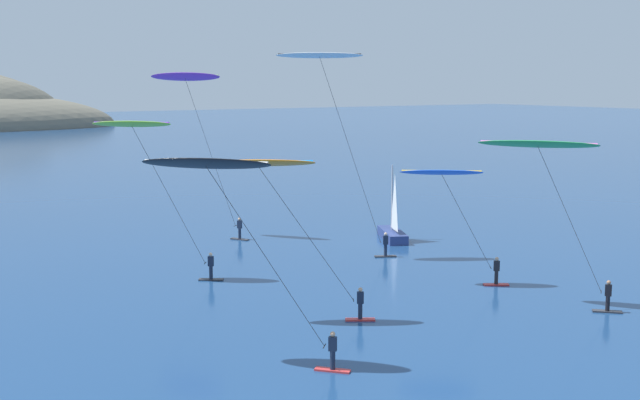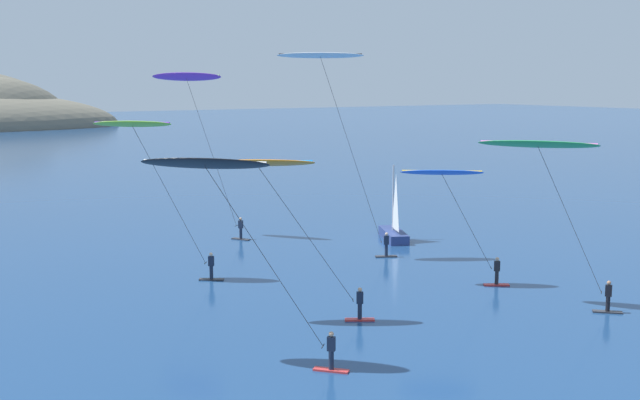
% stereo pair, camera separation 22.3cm
% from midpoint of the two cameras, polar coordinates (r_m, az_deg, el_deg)
% --- Properties ---
extents(sailboat_near, '(3.44, 5.76, 5.70)m').
position_cam_midpoint_polar(sailboat_near, '(61.71, 5.01, -2.18)').
color(sailboat_near, navy).
rests_on(sailboat_near, ground).
extents(kitesurfer_orange, '(7.85, 5.30, 8.30)m').
position_cam_midpoint_polar(kitesurfer_orange, '(39.52, -4.01, 1.75)').
color(kitesurfer_orange, red).
rests_on(kitesurfer_orange, ground).
extents(kitesurfer_purple, '(5.54, 6.80, 12.72)m').
position_cam_midpoint_polar(kitesurfer_purple, '(62.20, -9.36, 7.74)').
color(kitesurfer_purple, '#2D2D33').
rests_on(kitesurfer_purple, ground).
extents(kitesurfer_black, '(7.10, 6.86, 8.98)m').
position_cam_midpoint_polar(kitesurfer_black, '(33.51, -7.69, 1.63)').
color(kitesurfer_black, red).
rests_on(kitesurfer_black, ground).
extents(kitesurfer_green, '(5.39, 6.63, 9.01)m').
position_cam_midpoint_polar(kitesurfer_green, '(43.64, 15.44, 3.04)').
color(kitesurfer_green, '#2D2D33').
rests_on(kitesurfer_green, ground).
extents(kitesurfer_lime, '(6.73, 5.36, 9.75)m').
position_cam_midpoint_polar(kitesurfer_lime, '(49.16, -12.88, 4.35)').
color(kitesurfer_lime, '#2D2D33').
rests_on(kitesurfer_lime, ground).
extents(kitesurfer_blue, '(5.75, 4.54, 6.99)m').
position_cam_midpoint_polar(kitesurfer_blue, '(47.41, 8.88, 1.25)').
color(kitesurfer_blue, red).
rests_on(kitesurfer_blue, ground).
extents(kitesurfer_white, '(7.46, 4.82, 13.94)m').
position_cam_midpoint_polar(kitesurfer_white, '(53.89, 0.27, 9.06)').
color(kitesurfer_white, '#2D2D33').
rests_on(kitesurfer_white, ground).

